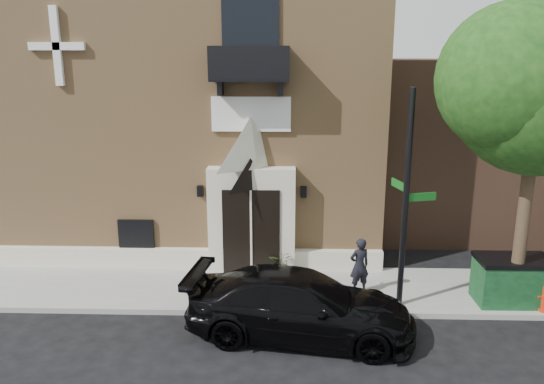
# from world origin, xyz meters

# --- Properties ---
(ground) EXTENTS (120.00, 120.00, 0.00)m
(ground) POSITION_xyz_m (0.00, 0.00, 0.00)
(ground) COLOR black
(ground) RESTS_ON ground
(sidewalk) EXTENTS (42.00, 3.00, 0.15)m
(sidewalk) POSITION_xyz_m (1.00, 1.50, 0.07)
(sidewalk) COLOR gray
(sidewalk) RESTS_ON ground
(church) EXTENTS (12.20, 11.01, 9.30)m
(church) POSITION_xyz_m (-2.99, 7.95, 4.63)
(church) COLOR tan
(church) RESTS_ON ground
(street_tree_left) EXTENTS (4.97, 4.38, 7.77)m
(street_tree_left) POSITION_xyz_m (6.03, 0.35, 5.87)
(street_tree_left) COLOR #38281C
(street_tree_left) RESTS_ON sidewalk
(black_sedan) EXTENTS (5.68, 2.93, 1.57)m
(black_sedan) POSITION_xyz_m (0.40, -0.90, 0.79)
(black_sedan) COLOR black
(black_sedan) RESTS_ON ground
(street_sign) EXTENTS (1.03, 0.88, 5.67)m
(street_sign) POSITION_xyz_m (3.06, 0.53, 3.00)
(street_sign) COLOR black
(street_sign) RESTS_ON sidewalk
(dumpster) EXTENTS (1.93, 1.11, 1.26)m
(dumpster) POSITION_xyz_m (6.05, 0.74, 0.79)
(dumpster) COLOR #0E3618
(dumpster) RESTS_ON sidewalk
(planter) EXTENTS (0.69, 0.61, 0.75)m
(planter) POSITION_xyz_m (-0.13, 2.46, 0.53)
(planter) COLOR #3D5829
(planter) RESTS_ON sidewalk
(pedestrian_near) EXTENTS (0.67, 0.55, 1.59)m
(pedestrian_near) POSITION_xyz_m (2.06, 1.21, 0.94)
(pedestrian_near) COLOR black
(pedestrian_near) RESTS_ON sidewalk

